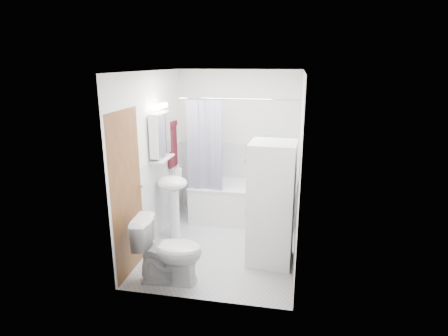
% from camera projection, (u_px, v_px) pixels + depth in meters
% --- Properties ---
extents(floor, '(2.60, 2.60, 0.00)m').
position_uv_depth(floor, '(223.00, 245.00, 5.33)').
color(floor, silver).
rests_on(floor, ground).
extents(room_walls, '(2.60, 2.60, 2.60)m').
position_uv_depth(room_walls, '(223.00, 143.00, 4.92)').
color(room_walls, white).
rests_on(room_walls, ground).
extents(wainscot, '(1.98, 2.58, 2.58)m').
position_uv_depth(wainscot, '(227.00, 198.00, 5.44)').
color(wainscot, white).
rests_on(wainscot, ground).
extents(door, '(0.05, 2.00, 2.00)m').
position_uv_depth(door, '(141.00, 186.00, 4.71)').
color(door, brown).
rests_on(door, ground).
extents(bathtub, '(1.59, 0.75, 0.61)m').
position_uv_depth(bathtub, '(241.00, 201.00, 6.08)').
color(bathtub, white).
rests_on(bathtub, ground).
extents(tub_spout, '(0.04, 0.12, 0.04)m').
position_uv_depth(tub_spout, '(256.00, 161.00, 6.20)').
color(tub_spout, silver).
rests_on(tub_spout, room_walls).
extents(curtain_rod, '(1.77, 0.02, 0.02)m').
position_uv_depth(curtain_rod, '(239.00, 99.00, 5.33)').
color(curtain_rod, silver).
rests_on(curtain_rod, room_walls).
extents(shower_curtain, '(0.55, 0.02, 1.45)m').
position_uv_depth(shower_curtain, '(205.00, 149.00, 5.63)').
color(shower_curtain, '#15174B').
rests_on(shower_curtain, curtain_rod).
extents(sink, '(0.44, 0.37, 1.04)m').
position_uv_depth(sink, '(173.00, 193.00, 5.36)').
color(sink, white).
rests_on(sink, ground).
extents(medicine_cabinet, '(0.13, 0.50, 0.71)m').
position_uv_depth(medicine_cabinet, '(160.00, 133.00, 5.16)').
color(medicine_cabinet, white).
rests_on(medicine_cabinet, room_walls).
extents(shelf, '(0.18, 0.54, 0.02)m').
position_uv_depth(shelf, '(162.00, 159.00, 5.25)').
color(shelf, silver).
rests_on(shelf, room_walls).
extents(shower_caddy, '(0.22, 0.06, 0.02)m').
position_uv_depth(shower_caddy, '(259.00, 148.00, 6.12)').
color(shower_caddy, silver).
rests_on(shower_caddy, room_walls).
extents(towel, '(0.07, 0.30, 0.73)m').
position_uv_depth(towel, '(173.00, 143.00, 5.81)').
color(towel, '#591520').
rests_on(towel, room_walls).
extents(washer_dryer, '(0.60, 0.59, 1.58)m').
position_uv_depth(washer_dryer, '(271.00, 204.00, 4.70)').
color(washer_dryer, white).
rests_on(washer_dryer, ground).
extents(toilet, '(0.83, 0.50, 0.78)m').
position_uv_depth(toilet, '(169.00, 251.00, 4.36)').
color(toilet, white).
rests_on(toilet, ground).
extents(soap_pump, '(0.08, 0.17, 0.08)m').
position_uv_depth(soap_pump, '(178.00, 173.00, 5.43)').
color(soap_pump, gray).
rests_on(soap_pump, sink).
extents(shelf_bottle, '(0.07, 0.18, 0.07)m').
position_uv_depth(shelf_bottle, '(158.00, 158.00, 5.10)').
color(shelf_bottle, gray).
rests_on(shelf_bottle, shelf).
extents(shelf_cup, '(0.10, 0.09, 0.10)m').
position_uv_depth(shelf_cup, '(165.00, 152.00, 5.35)').
color(shelf_cup, gray).
rests_on(shelf_cup, shelf).
extents(shampoo_a, '(0.13, 0.17, 0.13)m').
position_uv_depth(shampoo_a, '(259.00, 144.00, 6.10)').
color(shampoo_a, gray).
rests_on(shampoo_a, shower_caddy).
extents(shampoo_b, '(0.08, 0.21, 0.08)m').
position_uv_depth(shampoo_b, '(266.00, 145.00, 6.08)').
color(shampoo_b, '#27599D').
rests_on(shampoo_b, shower_caddy).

